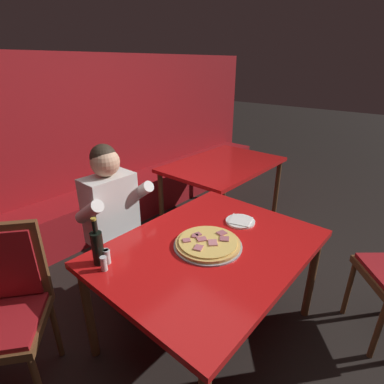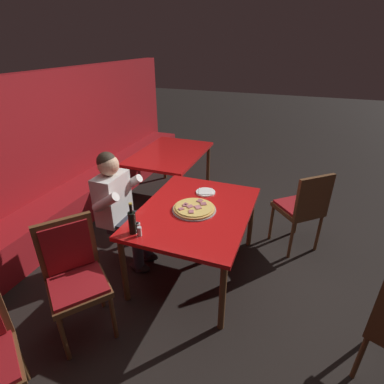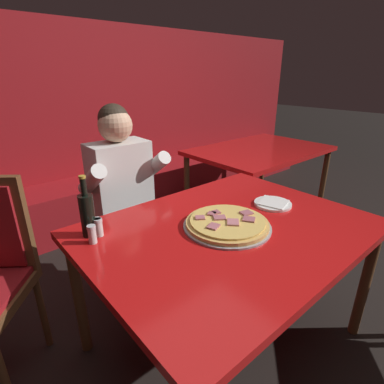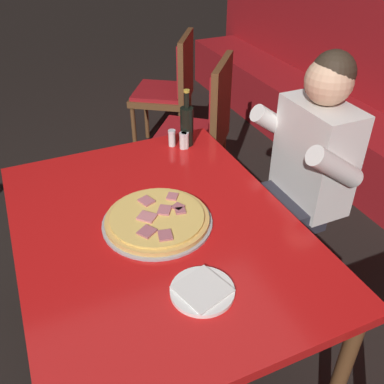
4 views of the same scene
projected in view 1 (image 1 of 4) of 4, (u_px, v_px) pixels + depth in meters
ground_plane at (208, 332)px, 2.17m from camera, size 24.00×24.00×0.00m
booth_wall_panel at (44, 151)px, 3.11m from camera, size 6.80×0.16×1.90m
booth_bench at (71, 222)px, 3.20m from camera, size 6.46×0.48×0.46m
main_dining_table at (210, 255)px, 1.91m from camera, size 1.38×1.05×0.74m
pizza at (208, 243)px, 1.87m from camera, size 0.43×0.43×0.05m
plate_white_paper at (240, 221)px, 2.15m from camera, size 0.21×0.21×0.02m
beer_bottle at (98, 247)px, 1.67m from camera, size 0.07×0.07×0.29m
shaker_oregano at (107, 257)px, 1.70m from camera, size 0.04×0.04×0.09m
shaker_parmesan at (106, 257)px, 1.71m from camera, size 0.04×0.04×0.09m
shaker_black_pepper at (104, 264)px, 1.64m from camera, size 0.04×0.04×0.09m
diner_seated_blue_shirt at (118, 220)px, 2.25m from camera, size 0.53×0.53×1.27m
dining_chair_near_left at (3, 302)px, 1.64m from camera, size 0.62×0.62×1.01m
background_dining_table at (223, 169)px, 3.45m from camera, size 1.36×0.92×0.74m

